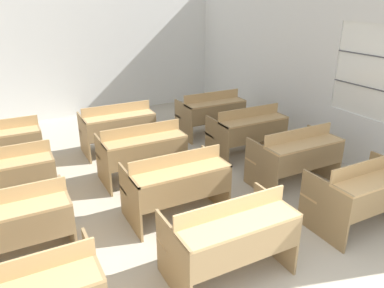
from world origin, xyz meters
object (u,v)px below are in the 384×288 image
Objects in this scene: bench_third_center at (142,151)px; bench_back_right at (211,112)px; bench_front_center at (230,236)px; bench_third_left at (4,177)px; bench_front_right at (364,191)px; bench_back_center at (118,126)px; bench_second_center at (176,183)px; bench_second_right at (296,155)px; bench_second_left at (9,224)px; bench_third_right at (248,130)px.

bench_third_center is 2.22m from bench_back_right.
bench_front_center is 1.00× the size of bench_third_center.
bench_front_right is at bearing -32.46° from bench_third_left.
bench_front_right is 4.04m from bench_back_center.
bench_back_right is (-0.00, 3.55, 0.00)m from bench_front_right.
bench_second_center is 1.89m from bench_second_right.
bench_second_center is at bearing -89.57° from bench_third_center.
bench_second_right is 3.94m from bench_third_left.
bench_second_left and bench_back_center have the same top height.
bench_second_left is 1.00× the size of bench_back_center.
bench_front_right is (1.87, 0.01, 0.00)m from bench_front_center.
bench_second_center is (-1.87, 1.20, 0.00)m from bench_front_right.
bench_second_center is 2.21m from bench_third_right.
bench_front_right and bench_third_center have the same top height.
bench_front_right and bench_second_left have the same top height.
bench_third_center is (-1.88, 2.36, 0.00)m from bench_front_right.
bench_third_center and bench_back_right have the same top height.
bench_second_left is at bearing -179.69° from bench_second_center.
bench_back_right is at bearing 32.24° from bench_third_center.
bench_front_center is at bearing -89.90° from bench_third_center.
bench_third_right is (3.77, 1.17, 0.00)m from bench_second_left.
bench_third_right is 1.19m from bench_back_right.
bench_front_center is 1.21m from bench_second_center.
bench_third_left and bench_third_center have the same top height.
bench_third_left is (-3.75, 1.20, 0.00)m from bench_second_right.
bench_front_right is 1.00× the size of bench_third_left.
bench_back_center is at bearing 32.88° from bench_third_left.
bench_third_center is at bearing 90.43° from bench_second_center.
bench_second_left and bench_second_right have the same top height.
bench_third_left is 2.21m from bench_back_center.
bench_second_center and bench_back_right have the same top height.
bench_second_left is at bearing 179.77° from bench_second_right.
bench_front_center is 1.87m from bench_front_right.
bench_third_right is at bearing -0.28° from bench_third_left.
bench_second_center is 1.00× the size of bench_third_center.
bench_third_left is at bearing 147.54° from bench_front_right.
bench_front_right is 1.00× the size of bench_second_center.
bench_third_right is 2.25m from bench_back_center.
bench_back_center is (0.00, 1.21, 0.00)m from bench_third_center.
bench_second_left is 3.94m from bench_third_right.
bench_second_left is 1.00× the size of bench_third_left.
bench_second_center is 1.00× the size of bench_third_left.
bench_second_right is 1.18m from bench_third_right.
bench_front_center is at bearing -32.59° from bench_second_left.
bench_second_right is at bearing -89.95° from bench_third_right.
bench_front_center is 4.02m from bench_back_right.
bench_second_right is 1.00× the size of bench_third_right.
bench_second_center is 2.20m from bench_third_left.
bench_second_right is 2.37m from bench_back_right.
bench_back_right is at bearing 90.98° from bench_third_right.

